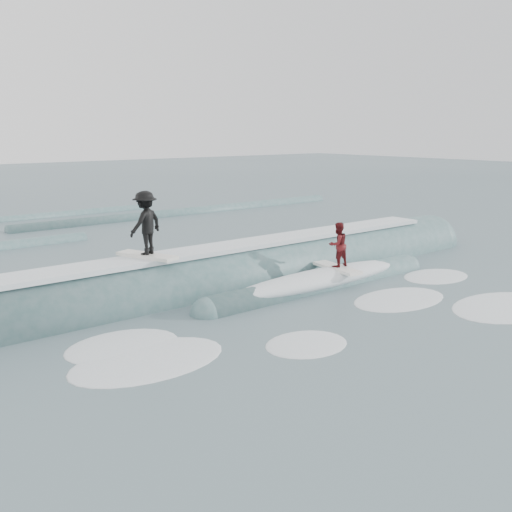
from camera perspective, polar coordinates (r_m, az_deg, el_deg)
ground at (r=17.07m, az=4.49°, el=-4.83°), size 160.00×160.00×0.00m
breaking_wave at (r=19.31m, az=-1.06°, el=-2.62°), size 24.15×4.06×2.57m
surfer_black at (r=17.14m, az=-10.97°, el=3.07°), size 1.39×2.07×1.98m
surfer_red at (r=19.14m, az=8.18°, el=0.79°), size 0.82×2.06×1.59m
whitewater at (r=16.19m, az=9.24°, el=-5.93°), size 14.38×6.07×0.10m
far_swells at (r=31.40m, az=-20.62°, el=2.41°), size 41.56×8.65×0.80m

